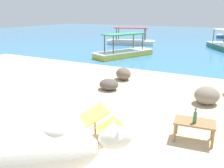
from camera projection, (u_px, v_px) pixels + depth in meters
The scene contains 11 objects.
sand_beach at pixel (15, 149), 4.43m from camera, with size 18.00×14.00×0.04m, color #CCB78E.
water_surface at pixel (202, 39), 22.97m from camera, with size 60.00×36.00×0.03m, color teal.
cow at pixel (37, 155), 2.86m from camera, with size 1.85×1.68×1.17m.
low_bench_table at pixel (194, 125), 4.61m from camera, with size 0.81×0.53×0.40m.
bottle at pixel (195, 117), 4.50m from camera, with size 0.07×0.07×0.30m.
deck_chair_near at pixel (102, 122), 4.63m from camera, with size 0.89×0.93×0.68m.
shore_rock_large at pixel (109, 84), 7.74m from camera, with size 0.66×0.59×0.35m, color brown.
shore_rock_medium at pixel (123, 74), 8.87m from camera, with size 0.70×0.54×0.44m, color #6B5B4C.
shore_rock_flat at pixel (207, 95), 6.53m from camera, with size 0.72×0.64×0.48m, color gray.
boat_white at pixel (131, 41), 18.73m from camera, with size 3.84×2.02×1.29m.
boat_yellow at pixel (124, 52), 13.62m from camera, with size 2.51×3.83×1.29m.
Camera 1 is at (3.43, -2.57, 2.46)m, focal length 38.51 mm.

